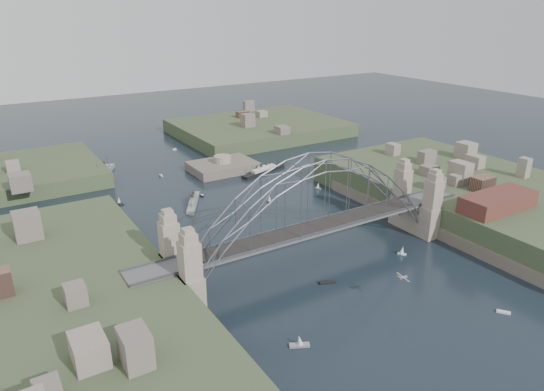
{
  "coord_description": "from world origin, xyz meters",
  "views": [
    {
      "loc": [
        -60.09,
        -78.89,
        53.67
      ],
      "look_at": [
        0.0,
        18.0,
        10.0
      ],
      "focal_mm": 32.59,
      "sensor_mm": 36.0,
      "label": 1
    }
  ],
  "objects_px": {
    "fort_island": "(223,172)",
    "naval_cruiser_far": "(104,173)",
    "bridge": "(316,211)",
    "wharf_shed": "(498,201)",
    "naval_cruiser_near": "(193,202)",
    "ocean_liner": "(264,171)"
  },
  "relations": [
    {
      "from": "fort_island",
      "to": "naval_cruiser_far",
      "type": "xyz_separation_m",
      "value": [
        -36.84,
        16.83,
        1.29
      ]
    },
    {
      "from": "bridge",
      "to": "wharf_shed",
      "type": "height_order",
      "value": "bridge"
    },
    {
      "from": "naval_cruiser_near",
      "to": "ocean_liner",
      "type": "xyz_separation_m",
      "value": [
        32.38,
        14.24,
        -0.0
      ]
    },
    {
      "from": "bridge",
      "to": "naval_cruiser_far",
      "type": "bearing_deg",
      "value": 105.96
    },
    {
      "from": "naval_cruiser_far",
      "to": "ocean_liner",
      "type": "distance_m",
      "value": 54.58
    },
    {
      "from": "fort_island",
      "to": "naval_cruiser_near",
      "type": "height_order",
      "value": "fort_island"
    },
    {
      "from": "naval_cruiser_near",
      "to": "fort_island",
      "type": "bearing_deg",
      "value": 47.99
    },
    {
      "from": "wharf_shed",
      "to": "ocean_liner",
      "type": "xyz_separation_m",
      "value": [
        -21.06,
        74.43,
        -9.26
      ]
    },
    {
      "from": "bridge",
      "to": "naval_cruiser_near",
      "type": "relative_size",
      "value": 5.61
    },
    {
      "from": "wharf_shed",
      "to": "naval_cruiser_near",
      "type": "xyz_separation_m",
      "value": [
        -53.45,
        60.19,
        -9.26
      ]
    },
    {
      "from": "naval_cruiser_far",
      "to": "ocean_liner",
      "type": "relative_size",
      "value": 0.87
    },
    {
      "from": "naval_cruiser_far",
      "to": "wharf_shed",
      "type": "bearing_deg",
      "value": -55.68
    },
    {
      "from": "wharf_shed",
      "to": "naval_cruiser_far",
      "type": "height_order",
      "value": "wharf_shed"
    },
    {
      "from": "wharf_shed",
      "to": "naval_cruiser_near",
      "type": "distance_m",
      "value": 81.02
    },
    {
      "from": "bridge",
      "to": "naval_cruiser_near",
      "type": "bearing_deg",
      "value": 101.56
    },
    {
      "from": "naval_cruiser_near",
      "to": "naval_cruiser_far",
      "type": "xyz_separation_m",
      "value": [
        -15.39,
        40.65,
        0.21
      ]
    },
    {
      "from": "ocean_liner",
      "to": "wharf_shed",
      "type": "bearing_deg",
      "value": -74.2
    },
    {
      "from": "bridge",
      "to": "ocean_liner",
      "type": "bearing_deg",
      "value": 69.21
    },
    {
      "from": "fort_island",
      "to": "ocean_liner",
      "type": "distance_m",
      "value": 14.57
    },
    {
      "from": "fort_island",
      "to": "wharf_shed",
      "type": "xyz_separation_m",
      "value": [
        32.0,
        -84.0,
        10.34
      ]
    },
    {
      "from": "bridge",
      "to": "wharf_shed",
      "type": "relative_size",
      "value": 4.2
    },
    {
      "from": "naval_cruiser_near",
      "to": "bridge",
      "type": "bearing_deg",
      "value": -78.44
    }
  ]
}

